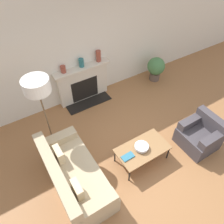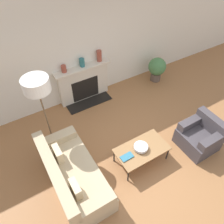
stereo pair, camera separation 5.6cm
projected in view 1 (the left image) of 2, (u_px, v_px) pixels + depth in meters
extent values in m
plane|color=#99663D|center=(146.00, 163.00, 4.77)|extent=(18.00, 18.00, 0.00)
cube|color=silver|center=(82.00, 48.00, 5.42)|extent=(18.00, 0.06, 2.90)
cube|color=beige|center=(83.00, 84.00, 5.97)|extent=(1.40, 0.20, 0.99)
cube|color=black|center=(85.00, 89.00, 6.01)|extent=(0.77, 0.04, 0.64)
cube|color=black|center=(89.00, 103.00, 6.14)|extent=(1.26, 0.40, 0.02)
cube|color=beige|center=(82.00, 68.00, 5.58)|extent=(1.52, 0.28, 0.05)
cube|color=tan|center=(76.00, 177.00, 4.30)|extent=(0.87, 1.86, 0.45)
cube|color=tan|center=(56.00, 175.00, 3.87)|extent=(0.20, 1.86, 0.40)
cube|color=tan|center=(95.00, 206.00, 3.59)|extent=(0.80, 0.22, 0.17)
cube|color=tan|center=(58.00, 139.00, 4.57)|extent=(0.80, 0.22, 0.17)
cube|color=beige|center=(77.00, 189.00, 3.74)|extent=(0.12, 0.32, 0.28)
cube|color=beige|center=(59.00, 154.00, 4.24)|extent=(0.12, 0.32, 0.28)
cube|color=#423D42|center=(198.00, 139.00, 4.99)|extent=(0.75, 0.79, 0.41)
cube|color=#423D42|center=(212.00, 122.00, 4.83)|extent=(0.18, 0.79, 0.36)
cube|color=#423D42|center=(191.00, 122.00, 4.96)|extent=(0.68, 0.18, 0.19)
cube|color=#423D42|center=(212.00, 140.00, 4.60)|extent=(0.68, 0.18, 0.19)
cube|color=olive|center=(143.00, 149.00, 4.57)|extent=(1.11, 0.62, 0.03)
cylinder|color=black|center=(129.00, 176.00, 4.36)|extent=(0.03, 0.03, 0.38)
cylinder|color=black|center=(168.00, 153.00, 4.74)|extent=(0.03, 0.03, 0.38)
cylinder|color=black|center=(115.00, 156.00, 4.68)|extent=(0.03, 0.03, 0.38)
cylinder|color=black|center=(152.00, 136.00, 5.06)|extent=(0.03, 0.03, 0.38)
cylinder|color=silver|center=(141.00, 148.00, 4.55)|extent=(0.10, 0.10, 0.02)
cylinder|color=silver|center=(142.00, 147.00, 4.52)|extent=(0.30, 0.30, 0.07)
cube|color=teal|center=(128.00, 157.00, 4.40)|extent=(0.27, 0.15, 0.02)
cylinder|color=brown|center=(54.00, 144.00, 5.12)|extent=(0.29, 0.29, 0.03)
cylinder|color=brown|center=(47.00, 120.00, 4.53)|extent=(0.03, 0.03, 1.63)
cylinder|color=white|center=(36.00, 86.00, 3.88)|extent=(0.50, 0.50, 0.27)
cylinder|color=brown|center=(63.00, 69.00, 5.34)|extent=(0.13, 0.13, 0.18)
cylinder|color=#28666B|center=(81.00, 63.00, 5.52)|extent=(0.13, 0.13, 0.22)
cylinder|color=brown|center=(98.00, 56.00, 5.67)|extent=(0.13, 0.13, 0.30)
cylinder|color=brown|center=(154.00, 76.00, 6.84)|extent=(0.31, 0.31, 0.25)
sphere|color=#477A47|center=(156.00, 66.00, 6.59)|extent=(0.53, 0.53, 0.53)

